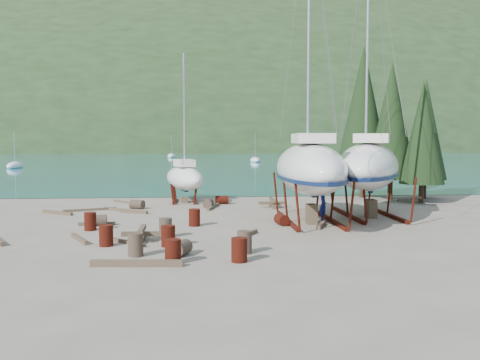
{
  "coord_description": "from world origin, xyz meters",
  "views": [
    {
      "loc": [
        -1.62,
        -25.97,
        4.39
      ],
      "look_at": [
        0.72,
        3.0,
        2.22
      ],
      "focal_mm": 40.0,
      "sensor_mm": 36.0,
      "label": 1
    }
  ],
  "objects": [
    {
      "name": "drum_11",
      "position": [
        -0.89,
        8.59,
        0.29
      ],
      "size": [
        0.75,
        0.98,
        0.58
      ],
      "primitive_type": "cylinder",
      "rotation": [
        1.57,
        0.0,
        2.93
      ],
      "color": "#2D2823",
      "rests_on": "ground"
    },
    {
      "name": "drum_4",
      "position": [
        0.08,
        10.54,
        0.29
      ],
      "size": [
        0.89,
        0.6,
        0.58
      ],
      "primitive_type": "cylinder",
      "rotation": [
        1.57,
        0.0,
        1.59
      ],
      "color": "#55190E",
      "rests_on": "ground"
    },
    {
      "name": "cypress_back_left",
      "position": [
        11.0,
        14.0,
        6.66
      ],
      "size": [
        4.14,
        4.14,
        11.5
      ],
      "color": "black",
      "rests_on": "ground"
    },
    {
      "name": "ground",
      "position": [
        0.0,
        0.0,
        0.0
      ],
      "size": [
        600.0,
        600.0,
        0.0
      ],
      "primitive_type": "plane",
      "color": "#6C6355",
      "rests_on": "ground"
    },
    {
      "name": "drum_15",
      "position": [
        -6.69,
        1.64,
        0.29
      ],
      "size": [
        0.93,
        0.66,
        0.58
      ],
      "primitive_type": "cylinder",
      "rotation": [
        1.57,
        0.0,
        1.67
      ],
      "color": "#2D2823",
      "rests_on": "ground"
    },
    {
      "name": "timber_12",
      "position": [
        -6.77,
        -2.37,
        0.08
      ],
      "size": [
        1.2,
        2.19,
        0.17
      ],
      "primitive_type": "cube",
      "rotation": [
        0.0,
        0.0,
        0.46
      ],
      "color": "brown",
      "rests_on": "ground"
    },
    {
      "name": "moored_boat_left",
      "position": [
        -30.0,
        60.0,
        0.39
      ],
      "size": [
        2.0,
        5.0,
        6.05
      ],
      "color": "white",
      "rests_on": "ground"
    },
    {
      "name": "far_house_center",
      "position": [
        -20.0,
        190.0,
        2.92
      ],
      "size": [
        6.6,
        5.6,
        5.6
      ],
      "color": "beige",
      "rests_on": "ground"
    },
    {
      "name": "timber_7",
      "position": [
        0.73,
        -1.79,
        0.09
      ],
      "size": [
        1.02,
        1.69,
        0.17
      ],
      "primitive_type": "cube",
      "rotation": [
        0.0,
        0.0,
        2.64
      ],
      "color": "brown",
      "rests_on": "ground"
    },
    {
      "name": "drum_16",
      "position": [
        -3.95,
        -5.77,
        0.44
      ],
      "size": [
        0.58,
        0.58,
        0.88
      ],
      "primitive_type": "cylinder",
      "color": "#2D2823",
      "rests_on": "ground"
    },
    {
      "name": "drum_14",
      "position": [
        -1.76,
        1.22,
        0.44
      ],
      "size": [
        0.58,
        0.58,
        0.88
      ],
      "primitive_type": "cylinder",
      "color": "#55190E",
      "rests_on": "ground"
    },
    {
      "name": "timber_15",
      "position": [
        -8.28,
        7.66,
        0.07
      ],
      "size": [
        3.09,
        1.34,
        0.15
      ],
      "primitive_type": "cube",
      "rotation": [
        0.0,
        0.0,
        1.95
      ],
      "color": "brown",
      "rests_on": "ground"
    },
    {
      "name": "moored_boat_mid",
      "position": [
        10.0,
        80.0,
        0.39
      ],
      "size": [
        2.0,
        5.0,
        6.05
      ],
      "color": "white",
      "rests_on": "ground"
    },
    {
      "name": "cypress_mid_right",
      "position": [
        14.0,
        10.0,
        4.92
      ],
      "size": [
        3.06,
        3.06,
        8.5
      ],
      "color": "black",
      "rests_on": "ground"
    },
    {
      "name": "timber_4",
      "position": [
        -6.77,
        1.81,
        0.09
      ],
      "size": [
        1.9,
        0.31,
        0.17
      ],
      "primitive_type": "cube",
      "rotation": [
        0.0,
        0.0,
        1.64
      ],
      "color": "brown",
      "rests_on": "ground"
    },
    {
      "name": "timber_3",
      "position": [
        -4.75,
        -3.11,
        0.07
      ],
      "size": [
        2.03,
        2.06,
        0.15
      ],
      "primitive_type": "cube",
      "rotation": [
        0.0,
        0.0,
        0.78
      ],
      "color": "brown",
      "rests_on": "ground"
    },
    {
      "name": "drum_6",
      "position": [
        2.74,
        1.14,
        0.29
      ],
      "size": [
        0.74,
        0.97,
        0.58
      ],
      "primitive_type": "cylinder",
      "rotation": [
        1.57,
        0.0,
        0.19
      ],
      "color": "#55190E",
      "rests_on": "ground"
    },
    {
      "name": "drum_10",
      "position": [
        -2.82,
        -4.0,
        0.44
      ],
      "size": [
        0.58,
        0.58,
        0.88
      ],
      "primitive_type": "cylinder",
      "color": "#55190E",
      "rests_on": "ground"
    },
    {
      "name": "moored_boat_far",
      "position": [
        -8.0,
        110.0,
        0.39
      ],
      "size": [
        2.0,
        5.0,
        6.05
      ],
      "color": "white",
      "rests_on": "ground"
    },
    {
      "name": "bay_water",
      "position": [
        0.0,
        315.0,
        0.01
      ],
      "size": [
        700.0,
        700.0,
        0.0
      ],
      "primitive_type": "plane",
      "color": "#18677A",
      "rests_on": "ground"
    },
    {
      "name": "drum_17",
      "position": [
        0.21,
        -5.58,
        0.44
      ],
      "size": [
        0.58,
        0.58,
        0.88
      ],
      "primitive_type": "cylinder",
      "color": "#2D2823",
      "rests_on": "ground"
    },
    {
      "name": "small_sailboat_shore",
      "position": [
        -2.5,
        12.14,
        1.74
      ],
      "size": [
        3.8,
        6.88,
        10.52
      ],
      "rotation": [
        0.0,
        0.0,
        0.28
      ],
      "color": "white",
      "rests_on": "ground"
    },
    {
      "name": "drum_13",
      "position": [
        -5.39,
        -3.69,
        0.44
      ],
      "size": [
        0.58,
        0.58,
        0.88
      ],
      "primitive_type": "cylinder",
      "color": "#55190E",
      "rests_on": "ground"
    },
    {
      "name": "timber_0",
      "position": [
        -6.69,
        11.65,
        0.07
      ],
      "size": [
        1.76,
        1.89,
        0.14
      ],
      "primitive_type": "cube",
      "rotation": [
        0.0,
        0.0,
        0.75
      ],
      "color": "brown",
      "rests_on": "ground"
    },
    {
      "name": "drum_7",
      "position": [
        -0.12,
        -7.02,
        0.44
      ],
      "size": [
        0.58,
        0.58,
        0.88
      ],
      "primitive_type": "cylinder",
      "color": "#55190E",
      "rests_on": "ground"
    },
    {
      "name": "timber_pile_aft",
      "position": [
        3.28,
        8.36,
        0.3
      ],
      "size": [
        1.8,
        1.8,
        0.6
      ],
      "color": "brown",
      "rests_on": "ground"
    },
    {
      "name": "drum_3",
      "position": [
        -2.49,
        -7.11,
        0.44
      ],
      "size": [
        0.58,
        0.58,
        0.88
      ],
      "primitive_type": "cylinder",
      "color": "#55190E",
      "rests_on": "ground"
    },
    {
      "name": "drum_5",
      "position": [
        -3.05,
        -1.9,
        0.44
      ],
      "size": [
        0.58,
        0.58,
        0.88
      ],
      "primitive_type": "cylinder",
      "color": "#2D2823",
      "rests_on": "ground"
    },
    {
      "name": "timber_8",
      "position": [
        -5.42,
        6.34,
        0.09
      ],
      "size": [
        1.76,
        1.05,
        0.19
      ],
      "primitive_type": "cube",
      "rotation": [
        0.0,
        0.0,
        1.08
      ],
      "color": "brown",
      "rests_on": "ground"
    },
    {
      "name": "timber_9",
      "position": [
        -3.21,
        13.01,
        0.08
      ],
      "size": [
        0.32,
        2.22,
        0.15
      ],
      "primitive_type": "cube",
      "rotation": [
        0.0,
        0.0,
        0.08
      ],
      "color": "brown",
      "rests_on": "ground"
    },
    {
      "name": "timber_17",
      "position": [
        -6.44,
        7.45,
        0.08
      ],
      "size": [
        2.11,
        1.9,
        0.16
      ],
      "primitive_type": "cube",
      "rotation": [
        0.0,
        0.0,
        0.84
      ],
      "color": "brown",
      "rests_on": "ground"
    },
    {
      "name": "timber_2",
      "position": [
        -9.9,
        6.27,
        0.09
      ],
      "size": [
        2.12,
        1.61,
        0.19
      ],
      "primitive_type": "cube",
      "rotation": [
        0.0,
        0.0,
        0.94
      ],
      "color": "brown",
      "rests_on": "ground"
    },
    {
      "name": "far_house_right",
      "position": [
        30.0,
        190.0,
        2.92
      ],
      "size": [
        6.6,
        5.6,
        5.6
      ],
      "color": "beige",
      "rests_on": "ground"
    },
    {
      "name": "cypress_far_right",
      "position": [
        15.5,
        13.0,
        5.21
      ],
      "size": [
        3.24,
        3.24,
        9.0
      ],
      "color": "black",
      "rests_on": "ground"
    },
    {
      "name": "cypress_near_right",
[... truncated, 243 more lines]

